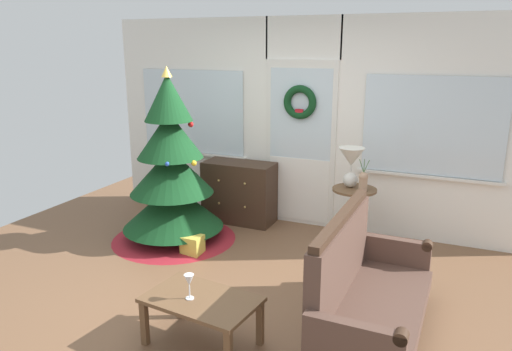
{
  "coord_description": "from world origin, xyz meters",
  "views": [
    {
      "loc": [
        1.85,
        -3.6,
        2.22
      ],
      "look_at": [
        0.05,
        0.55,
        1.0
      ],
      "focal_mm": 34.13,
      "sensor_mm": 36.0,
      "label": 1
    }
  ],
  "objects_px": {
    "table_lamp": "(351,162)",
    "gift_box": "(192,245)",
    "flower_vase": "(363,181)",
    "wine_glass": "(189,281)",
    "dresser_cabinet": "(239,192)",
    "coffee_table": "(202,305)",
    "side_table": "(354,207)",
    "settee_sofa": "(362,287)",
    "christmas_tree": "(172,181)"
  },
  "relations": [
    {
      "from": "dresser_cabinet",
      "to": "table_lamp",
      "type": "distance_m",
      "value": 1.62
    },
    {
      "from": "gift_box",
      "to": "settee_sofa",
      "type": "bearing_deg",
      "value": -20.07
    },
    {
      "from": "gift_box",
      "to": "coffee_table",
      "type": "bearing_deg",
      "value": -56.75
    },
    {
      "from": "wine_glass",
      "to": "gift_box",
      "type": "bearing_deg",
      "value": 120.29
    },
    {
      "from": "christmas_tree",
      "to": "side_table",
      "type": "xyz_separation_m",
      "value": [
        1.99,
        0.53,
        -0.21
      ]
    },
    {
      "from": "settee_sofa",
      "to": "side_table",
      "type": "distance_m",
      "value": 1.62
    },
    {
      "from": "dresser_cabinet",
      "to": "coffee_table",
      "type": "distance_m",
      "value": 2.71
    },
    {
      "from": "dresser_cabinet",
      "to": "wine_glass",
      "type": "height_order",
      "value": "dresser_cabinet"
    },
    {
      "from": "settee_sofa",
      "to": "wine_glass",
      "type": "distance_m",
      "value": 1.36
    },
    {
      "from": "side_table",
      "to": "coffee_table",
      "type": "relative_size",
      "value": 0.79
    },
    {
      "from": "table_lamp",
      "to": "gift_box",
      "type": "xyz_separation_m",
      "value": [
        -1.5,
        -0.87,
        -0.89
      ]
    },
    {
      "from": "side_table",
      "to": "flower_vase",
      "type": "xyz_separation_m",
      "value": [
        0.1,
        -0.06,
        0.32
      ]
    },
    {
      "from": "side_table",
      "to": "gift_box",
      "type": "xyz_separation_m",
      "value": [
        -1.56,
        -0.83,
        -0.4
      ]
    },
    {
      "from": "wine_glass",
      "to": "gift_box",
      "type": "relative_size",
      "value": 0.91
    },
    {
      "from": "table_lamp",
      "to": "flower_vase",
      "type": "relative_size",
      "value": 1.26
    },
    {
      "from": "christmas_tree",
      "to": "flower_vase",
      "type": "relative_size",
      "value": 5.71
    },
    {
      "from": "dresser_cabinet",
      "to": "wine_glass",
      "type": "relative_size",
      "value": 4.62
    },
    {
      "from": "settee_sofa",
      "to": "table_lamp",
      "type": "relative_size",
      "value": 3.71
    },
    {
      "from": "table_lamp",
      "to": "side_table",
      "type": "bearing_deg",
      "value": -33.69
    },
    {
      "from": "dresser_cabinet",
      "to": "gift_box",
      "type": "xyz_separation_m",
      "value": [
        -0.02,
        -1.16,
        -0.28
      ]
    },
    {
      "from": "christmas_tree",
      "to": "gift_box",
      "type": "bearing_deg",
      "value": -34.86
    },
    {
      "from": "settee_sofa",
      "to": "side_table",
      "type": "xyz_separation_m",
      "value": [
        -0.42,
        1.55,
        0.13
      ]
    },
    {
      "from": "side_table",
      "to": "dresser_cabinet",
      "type": "bearing_deg",
      "value": 168.12
    },
    {
      "from": "flower_vase",
      "to": "wine_glass",
      "type": "height_order",
      "value": "flower_vase"
    },
    {
      "from": "flower_vase",
      "to": "table_lamp",
      "type": "bearing_deg",
      "value": 147.99
    },
    {
      "from": "christmas_tree",
      "to": "flower_vase",
      "type": "distance_m",
      "value": 2.15
    },
    {
      "from": "coffee_table",
      "to": "dresser_cabinet",
      "type": "bearing_deg",
      "value": 109.33
    },
    {
      "from": "flower_vase",
      "to": "gift_box",
      "type": "bearing_deg",
      "value": -155.13
    },
    {
      "from": "settee_sofa",
      "to": "gift_box",
      "type": "height_order",
      "value": "settee_sofa"
    },
    {
      "from": "coffee_table",
      "to": "gift_box",
      "type": "xyz_separation_m",
      "value": [
        -0.92,
        1.4,
        -0.23
      ]
    },
    {
      "from": "dresser_cabinet",
      "to": "table_lamp",
      "type": "xyz_separation_m",
      "value": [
        1.48,
        -0.28,
        0.6
      ]
    },
    {
      "from": "dresser_cabinet",
      "to": "wine_glass",
      "type": "distance_m",
      "value": 2.73
    },
    {
      "from": "coffee_table",
      "to": "gift_box",
      "type": "distance_m",
      "value": 1.69
    },
    {
      "from": "side_table",
      "to": "flower_vase",
      "type": "relative_size",
      "value": 2.03
    },
    {
      "from": "table_lamp",
      "to": "gift_box",
      "type": "bearing_deg",
      "value": -149.92
    },
    {
      "from": "settee_sofa",
      "to": "coffee_table",
      "type": "relative_size",
      "value": 1.82
    },
    {
      "from": "dresser_cabinet",
      "to": "side_table",
      "type": "xyz_separation_m",
      "value": [
        1.54,
        -0.32,
        0.11
      ]
    },
    {
      "from": "side_table",
      "to": "gift_box",
      "type": "distance_m",
      "value": 1.81
    },
    {
      "from": "side_table",
      "to": "gift_box",
      "type": "bearing_deg",
      "value": -152.01
    },
    {
      "from": "table_lamp",
      "to": "coffee_table",
      "type": "bearing_deg",
      "value": -104.45
    },
    {
      "from": "wine_glass",
      "to": "gift_box",
      "type": "height_order",
      "value": "wine_glass"
    },
    {
      "from": "table_lamp",
      "to": "flower_vase",
      "type": "bearing_deg",
      "value": -32.01
    },
    {
      "from": "dresser_cabinet",
      "to": "gift_box",
      "type": "height_order",
      "value": "dresser_cabinet"
    },
    {
      "from": "wine_glass",
      "to": "gift_box",
      "type": "xyz_separation_m",
      "value": [
        -0.84,
        1.44,
        -0.43
      ]
    },
    {
      "from": "side_table",
      "to": "table_lamp",
      "type": "bearing_deg",
      "value": 146.31
    },
    {
      "from": "table_lamp",
      "to": "flower_vase",
      "type": "height_order",
      "value": "table_lamp"
    },
    {
      "from": "christmas_tree",
      "to": "settee_sofa",
      "type": "bearing_deg",
      "value": -22.98
    },
    {
      "from": "christmas_tree",
      "to": "coffee_table",
      "type": "xyz_separation_m",
      "value": [
        1.35,
        -1.7,
        -0.38
      ]
    },
    {
      "from": "settee_sofa",
      "to": "table_lamp",
      "type": "xyz_separation_m",
      "value": [
        -0.48,
        1.59,
        0.62
      ]
    },
    {
      "from": "flower_vase",
      "to": "settee_sofa",
      "type": "bearing_deg",
      "value": -77.95
    }
  ]
}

